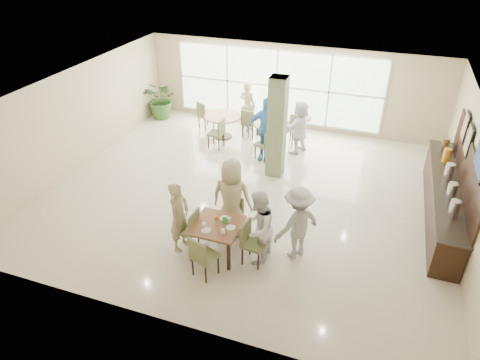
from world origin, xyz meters
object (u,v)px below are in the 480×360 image
(round_table_right, at_px, (270,129))
(adult_standing, at_px, (248,106))
(potted_plant, at_px, (162,100))
(teen_standing, at_px, (297,223))
(teen_left, at_px, (179,217))
(teen_right, at_px, (258,227))
(adult_b, at_px, (300,127))
(round_table_left, at_px, (223,120))
(teen_far, at_px, (232,198))
(buffet_counter, at_px, (444,197))
(adult_a, at_px, (266,129))
(main_table, at_px, (217,228))

(round_table_right, bearing_deg, adult_standing, 135.90)
(potted_plant, height_order, teen_standing, teen_standing)
(teen_left, height_order, teen_right, teen_right)
(round_table_right, height_order, teen_right, teen_right)
(teen_standing, bearing_deg, adult_b, -128.61)
(round_table_left, bearing_deg, teen_right, -61.82)
(round_table_left, bearing_deg, teen_far, -66.32)
(adult_b, bearing_deg, round_table_right, -72.59)
(teen_standing, height_order, adult_standing, teen_standing)
(buffet_counter, bearing_deg, teen_standing, -139.93)
(round_table_right, bearing_deg, adult_a, -82.56)
(adult_a, bearing_deg, main_table, -90.57)
(adult_b, relative_size, adult_standing, 1.01)
(round_table_left, bearing_deg, main_table, -69.82)
(potted_plant, distance_m, teen_right, 8.23)
(round_table_right, bearing_deg, teen_far, -84.77)
(round_table_left, height_order, teen_left, teen_left)
(potted_plant, bearing_deg, round_table_left, -16.54)
(adult_a, bearing_deg, teen_far, -89.14)
(teen_standing, bearing_deg, teen_right, -21.87)
(adult_a, bearing_deg, round_table_right, 93.62)
(round_table_right, bearing_deg, teen_left, -94.75)
(buffet_counter, distance_m, teen_standing, 3.90)
(round_table_right, relative_size, potted_plant, 0.75)
(main_table, relative_size, teen_left, 0.62)
(teen_standing, relative_size, adult_b, 1.01)
(adult_standing, bearing_deg, round_table_left, 76.06)
(potted_plant, relative_size, teen_far, 0.74)
(teen_right, bearing_deg, adult_a, -163.56)
(round_table_left, distance_m, round_table_right, 1.64)
(teen_left, bearing_deg, round_table_left, 17.03)
(adult_b, bearing_deg, main_table, 17.71)
(teen_right, bearing_deg, main_table, -81.53)
(adult_standing, bearing_deg, teen_standing, 133.36)
(adult_b, distance_m, adult_standing, 2.35)
(adult_b, bearing_deg, teen_far, 17.23)
(teen_far, bearing_deg, buffet_counter, -155.78)
(potted_plant, xyz_separation_m, adult_standing, (3.17, 0.16, 0.12))
(main_table, distance_m, teen_right, 0.89)
(teen_standing, bearing_deg, round_table_right, -118.64)
(teen_far, relative_size, teen_standing, 1.12)
(main_table, bearing_deg, round_table_right, 93.96)
(teen_right, bearing_deg, round_table_right, -164.73)
(main_table, height_order, adult_b, adult_b)
(buffet_counter, height_order, teen_left, buffet_counter)
(main_table, relative_size, adult_b, 0.60)
(potted_plant, distance_m, adult_a, 4.74)
(teen_far, xyz_separation_m, teen_standing, (1.54, -0.28, -0.10))
(main_table, height_order, teen_standing, teen_standing)
(potted_plant, relative_size, adult_b, 0.84)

